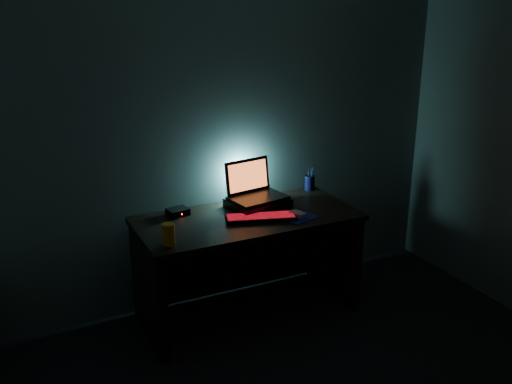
# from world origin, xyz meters

# --- Properties ---
(room) EXTENTS (3.50, 4.00, 2.50)m
(room) POSITION_xyz_m (0.00, 0.00, 1.25)
(room) COLOR black
(room) RESTS_ON ground
(desk) EXTENTS (1.50, 0.70, 0.75)m
(desk) POSITION_xyz_m (0.00, 1.67, 0.49)
(desk) COLOR black
(desk) RESTS_ON ground
(riser) EXTENTS (0.44, 0.36, 0.06)m
(riser) POSITION_xyz_m (0.14, 1.75, 0.78)
(riser) COLOR black
(riser) RESTS_ON desk
(laptop) EXTENTS (0.42, 0.34, 0.26)m
(laptop) POSITION_xyz_m (0.14, 1.80, 0.87)
(laptop) COLOR black
(laptop) RESTS_ON riser
(keyboard) EXTENTS (0.49, 0.28, 0.03)m
(keyboard) POSITION_xyz_m (0.05, 1.53, 0.76)
(keyboard) COLOR black
(keyboard) RESTS_ON desk
(mousepad) EXTENTS (0.27, 0.26, 0.00)m
(mousepad) POSITION_xyz_m (0.30, 1.46, 0.75)
(mousepad) COLOR navy
(mousepad) RESTS_ON desk
(mouse) EXTENTS (0.09, 0.12, 0.03)m
(mouse) POSITION_xyz_m (0.30, 1.46, 0.77)
(mouse) COLOR gray
(mouse) RESTS_ON mousepad
(pen_cup) EXTENTS (0.08, 0.08, 0.11)m
(pen_cup) POSITION_xyz_m (0.67, 1.92, 0.81)
(pen_cup) COLOR black
(pen_cup) RESTS_ON desk
(juice_glass) EXTENTS (0.09, 0.09, 0.13)m
(juice_glass) POSITION_xyz_m (-0.62, 1.40, 0.82)
(juice_glass) COLOR orange
(juice_glass) RESTS_ON desk
(router) EXTENTS (0.15, 0.13, 0.05)m
(router) POSITION_xyz_m (-0.42, 1.85, 0.77)
(router) COLOR black
(router) RESTS_ON desk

